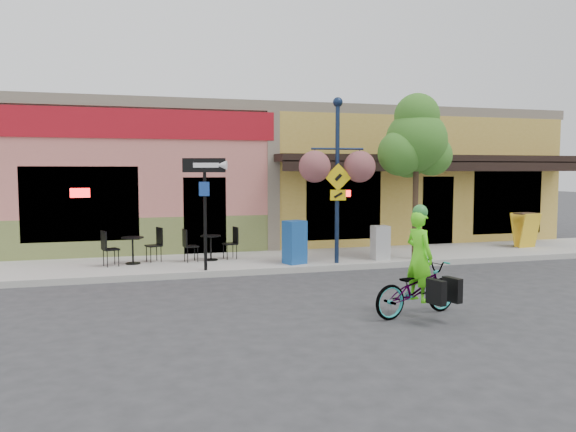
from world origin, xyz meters
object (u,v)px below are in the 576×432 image
(building, at_px, (272,177))
(one_way_sign, at_px, (205,215))
(lamp_post, at_px, (337,181))
(newspaper_box_blue, at_px, (295,242))
(street_tree, at_px, (416,176))
(newspaper_box_grey, at_px, (380,243))
(bicycle, at_px, (416,289))
(cyclist_rider, at_px, (419,271))

(building, xyz_separation_m, one_way_sign, (-3.36, -6.82, -0.79))
(lamp_post, distance_m, one_way_sign, 3.43)
(newspaper_box_blue, bearing_deg, one_way_sign, 168.91)
(lamp_post, xyz_separation_m, newspaper_box_blue, (-1.05, 0.20, -1.54))
(one_way_sign, height_order, street_tree, street_tree)
(newspaper_box_grey, height_order, street_tree, street_tree)
(lamp_post, distance_m, newspaper_box_grey, 2.10)
(bicycle, height_order, newspaper_box_grey, newspaper_box_grey)
(bicycle, distance_m, street_tree, 5.72)
(cyclist_rider, xyz_separation_m, lamp_post, (0.29, 4.69, 1.46))
(building, height_order, street_tree, street_tree)
(lamp_post, xyz_separation_m, street_tree, (2.23, 0.06, 0.12))
(street_tree, bearing_deg, newspaper_box_grey, 171.48)
(one_way_sign, bearing_deg, lamp_post, 21.58)
(building, height_order, cyclist_rider, building)
(newspaper_box_grey, relative_size, street_tree, 0.20)
(cyclist_rider, bearing_deg, lamp_post, -17.81)
(newspaper_box_blue, bearing_deg, building, 61.21)
(street_tree, bearing_deg, building, 108.48)
(bicycle, relative_size, newspaper_box_grey, 1.98)
(lamp_post, bearing_deg, street_tree, 9.63)
(newspaper_box_blue, distance_m, street_tree, 3.68)
(newspaper_box_grey, bearing_deg, bicycle, -108.48)
(building, xyz_separation_m, street_tree, (2.21, -6.63, 0.10))
(lamp_post, height_order, newspaper_box_grey, lamp_post)
(cyclist_rider, bearing_deg, building, -15.85)
(newspaper_box_grey, bearing_deg, street_tree, -8.49)
(newspaper_box_blue, bearing_deg, cyclist_rider, -100.47)
(one_way_sign, bearing_deg, cyclist_rider, -36.83)
(lamp_post, height_order, one_way_sign, lamp_post)
(cyclist_rider, xyz_separation_m, street_tree, (2.52, 4.75, 1.57))
(newspaper_box_blue, xyz_separation_m, street_tree, (3.29, -0.14, 1.66))
(bicycle, relative_size, newspaper_box_blue, 1.63)
(cyclist_rider, relative_size, newspaper_box_blue, 1.43)
(lamp_post, distance_m, street_tree, 2.24)
(lamp_post, bearing_deg, newspaper_box_blue, 177.10)
(newspaper_box_blue, xyz_separation_m, newspaper_box_grey, (2.36, 0.00, -0.10))
(lamp_post, bearing_deg, building, 97.82)
(cyclist_rider, distance_m, newspaper_box_blue, 4.95)
(lamp_post, relative_size, one_way_sign, 1.59)
(one_way_sign, height_order, newspaper_box_blue, one_way_sign)
(cyclist_rider, height_order, street_tree, street_tree)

